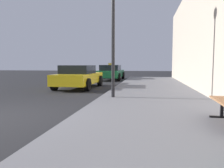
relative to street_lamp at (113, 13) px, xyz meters
name	(u,v)px	position (x,y,z in m)	size (l,w,h in m)	color
sidewalk	(160,121)	(1.51, -2.89, -3.02)	(4.00, 32.00, 0.15)	slate
street_lamp	(113,13)	(0.00, 0.00, 0.00)	(0.36, 0.36, 4.30)	black
car_yellow	(79,77)	(-2.57, 4.00, -2.45)	(1.96, 4.27, 1.27)	yellow
car_green	(111,72)	(-1.93, 10.76, -2.44)	(1.96, 4.57, 1.43)	#196638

